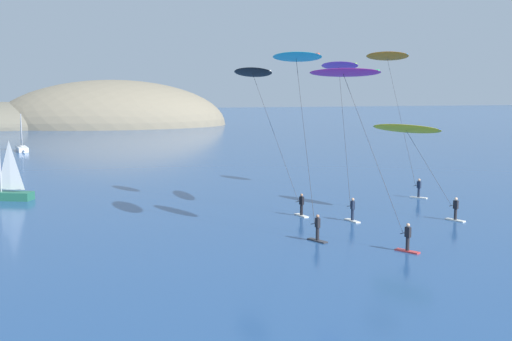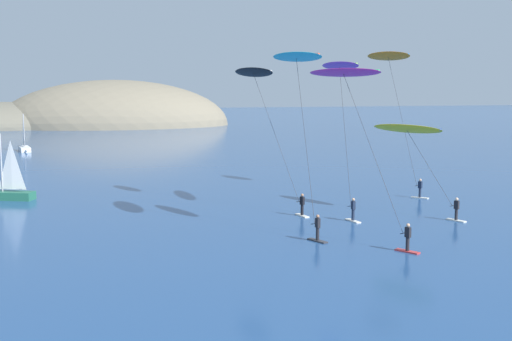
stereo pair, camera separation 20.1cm
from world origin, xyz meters
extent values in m
ellipsoid|color=#7A705B|center=(1.97, 157.84, 0.00)|extent=(58.33, 38.36, 23.31)
cube|color=#23664C|center=(-14.63, 48.59, 0.35)|extent=(4.96, 3.20, 0.70)
cylinder|color=#B2B2B7|center=(-14.91, 48.71, 3.20)|extent=(0.12, 0.12, 5.00)
pyramid|color=white|center=(-14.08, 48.35, 3.03)|extent=(1.68, 0.79, 4.25)
cylinder|color=#A5A5AD|center=(-14.08, 48.35, 0.95)|extent=(1.68, 0.79, 0.08)
cube|color=white|center=(-15.99, 93.41, 0.35)|extent=(2.18, 4.97, 0.70)
cone|color=white|center=(-15.59, 91.05, 0.35)|extent=(1.01, 2.24, 0.67)
cylinder|color=#B2B2B7|center=(-15.94, 93.12, 3.20)|extent=(0.12, 0.12, 5.00)
pyramid|color=white|center=(-16.09, 94.00, 3.03)|extent=(0.38, 1.79, 4.25)
cylinder|color=#A5A5AD|center=(-16.09, 94.00, 0.95)|extent=(0.38, 1.79, 0.08)
cube|color=silver|center=(7.42, 34.70, 0.04)|extent=(0.67, 1.55, 0.08)
cylinder|color=black|center=(7.42, 34.70, 0.48)|extent=(0.22, 0.22, 0.80)
cube|color=black|center=(7.42, 34.70, 1.18)|extent=(0.31, 0.39, 0.60)
sphere|color=#9E7051|center=(7.42, 34.70, 1.60)|extent=(0.22, 0.22, 0.22)
cylinder|color=black|center=(7.29, 35.02, 1.06)|extent=(0.52, 0.24, 0.04)
ellipsoid|color=black|center=(5.18, 40.21, 10.82)|extent=(2.82, 4.81, 0.90)
cylinder|color=white|center=(5.18, 40.21, 10.87)|extent=(1.84, 4.23, 0.16)
cylinder|color=#333338|center=(6.24, 37.62, 5.89)|extent=(2.13, 5.22, 9.67)
cube|color=silver|center=(10.29, 31.87, 0.04)|extent=(0.64, 1.54, 0.08)
cylinder|color=#192338|center=(10.29, 31.87, 0.48)|extent=(0.22, 0.22, 0.80)
cube|color=#192338|center=(10.29, 31.87, 1.18)|extent=(0.22, 0.35, 0.60)
sphere|color=tan|center=(10.29, 31.87, 1.60)|extent=(0.22, 0.22, 0.22)
cylinder|color=black|center=(10.27, 32.22, 1.06)|extent=(0.55, 0.07, 0.04)
ellipsoid|color=purple|center=(10.15, 34.41, 11.19)|extent=(1.41, 5.66, 0.72)
cylinder|color=#7ACC42|center=(10.15, 34.41, 11.24)|extent=(0.46, 5.33, 0.16)
cylinder|color=#333338|center=(10.21, 33.31, 6.08)|extent=(0.15, 2.21, 10.04)
cube|color=red|center=(9.69, 22.98, 0.04)|extent=(1.10, 1.50, 0.08)
cylinder|color=black|center=(9.69, 22.98, 0.48)|extent=(0.22, 0.22, 0.80)
cube|color=black|center=(9.69, 22.98, 1.18)|extent=(0.31, 0.39, 0.60)
sphere|color=tan|center=(9.69, 22.98, 1.60)|extent=(0.22, 0.22, 0.22)
cylinder|color=black|center=(9.56, 23.30, 1.06)|extent=(0.53, 0.24, 0.04)
ellipsoid|color=#D62D9E|center=(7.65, 28.02, 10.53)|extent=(3.32, 6.12, 0.68)
cylinder|color=#28D160|center=(7.65, 28.02, 10.58)|extent=(2.34, 5.49, 0.16)
cylinder|color=#333338|center=(8.61, 25.66, 5.75)|extent=(1.93, 4.75, 9.38)
cube|color=#2D2D33|center=(5.59, 26.90, 0.04)|extent=(0.95, 1.54, 0.08)
cylinder|color=black|center=(5.59, 26.90, 0.48)|extent=(0.22, 0.22, 0.80)
cube|color=black|center=(5.59, 26.90, 1.18)|extent=(0.26, 0.37, 0.60)
sphere|color=#9E7051|center=(5.59, 26.90, 1.60)|extent=(0.22, 0.22, 0.22)
cylinder|color=black|center=(5.52, 27.25, 1.06)|extent=(0.55, 0.14, 0.04)
ellipsoid|color=#23B2C6|center=(5.08, 29.69, 11.55)|extent=(2.55, 5.93, 0.72)
cylinder|color=#DB4C38|center=(5.08, 29.69, 11.60)|extent=(1.14, 5.40, 0.16)
cylinder|color=#333338|center=(5.30, 28.47, 6.25)|extent=(0.48, 2.47, 10.39)
cube|color=silver|center=(17.54, 29.95, 0.04)|extent=(0.97, 1.53, 0.08)
cylinder|color=black|center=(17.54, 29.95, 0.48)|extent=(0.22, 0.22, 0.80)
cube|color=black|center=(17.54, 29.95, 1.18)|extent=(0.32, 0.39, 0.60)
sphere|color=beige|center=(17.54, 29.95, 1.60)|extent=(0.22, 0.22, 0.22)
cylinder|color=black|center=(17.40, 30.27, 1.06)|extent=(0.52, 0.26, 0.04)
ellipsoid|color=yellow|center=(15.65, 34.10, 6.47)|extent=(3.60, 6.19, 0.84)
cylinder|color=#1432E0|center=(15.65, 34.10, 6.52)|extent=(2.62, 5.52, 0.16)
cylinder|color=#333338|center=(16.53, 32.18, 3.72)|extent=(1.77, 3.86, 5.33)
cube|color=silver|center=(20.06, 39.29, 0.04)|extent=(1.28, 1.40, 0.08)
cylinder|color=#192338|center=(20.06, 39.29, 0.48)|extent=(0.22, 0.22, 0.80)
cube|color=#192338|center=(20.06, 39.29, 1.18)|extent=(0.32, 0.39, 0.60)
sphere|color=tan|center=(20.06, 39.29, 1.60)|extent=(0.22, 0.22, 0.22)
cylinder|color=black|center=(19.91, 39.61, 1.06)|extent=(0.52, 0.26, 0.04)
ellipsoid|color=orange|center=(18.48, 42.80, 12.40)|extent=(3.05, 4.78, 0.91)
cylinder|color=#0F7FE5|center=(18.48, 42.80, 12.45)|extent=(1.97, 4.12, 0.16)
cylinder|color=#333338|center=(19.20, 41.20, 6.68)|extent=(1.46, 3.22, 11.25)
camera|label=1|loc=(-9.23, -9.75, 9.55)|focal=45.00mm
camera|label=2|loc=(-9.03, -9.81, 9.55)|focal=45.00mm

